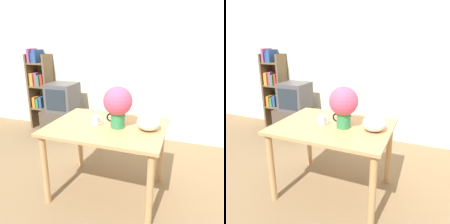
% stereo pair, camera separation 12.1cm
% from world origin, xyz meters
% --- Properties ---
extents(ground_plane, '(12.00, 12.00, 0.00)m').
position_xyz_m(ground_plane, '(0.00, 0.00, 0.00)').
color(ground_plane, '#7F6647').
extents(wall_back, '(8.00, 0.05, 2.60)m').
position_xyz_m(wall_back, '(0.00, 1.66, 1.30)').
color(wall_back, '#EDE5CC').
rests_on(wall_back, ground_plane).
extents(table, '(1.12, 0.84, 0.75)m').
position_xyz_m(table, '(-0.15, 0.12, 0.63)').
color(table, tan).
rests_on(table, ground_plane).
extents(flower_vase, '(0.27, 0.27, 0.39)m').
position_xyz_m(flower_vase, '(-0.04, 0.11, 0.98)').
color(flower_vase, '#2D844C').
rests_on(flower_vase, table).
extents(coffee_mug, '(0.11, 0.08, 0.09)m').
position_xyz_m(coffee_mug, '(-0.26, 0.11, 0.79)').
color(coffee_mug, silver).
rests_on(coffee_mug, table).
extents(white_bowl, '(0.21, 0.21, 0.15)m').
position_xyz_m(white_bowl, '(0.25, 0.13, 0.82)').
color(white_bowl, silver).
rests_on(white_bowl, table).
extents(tv_stand, '(0.67, 0.44, 0.46)m').
position_xyz_m(tv_stand, '(-1.32, 1.23, 0.23)').
color(tv_stand, '#4C4238').
rests_on(tv_stand, ground_plane).
extents(tv_set, '(0.43, 0.43, 0.45)m').
position_xyz_m(tv_set, '(-1.32, 1.22, 0.68)').
color(tv_set, '#4C4C51').
rests_on(tv_set, tv_stand).
extents(bookshelf, '(0.39, 0.30, 1.42)m').
position_xyz_m(bookshelf, '(-1.93, 1.50, 0.77)').
color(bookshelf, brown).
rests_on(bookshelf, ground_plane).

